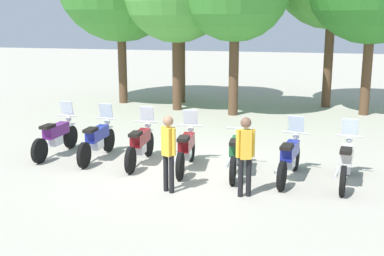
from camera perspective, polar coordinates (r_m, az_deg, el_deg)
name	(u,v)px	position (r m, az deg, el deg)	size (l,w,h in m)	color
ground_plane	(187,168)	(12.35, -0.56, -4.57)	(80.00, 80.00, 0.00)	#ADA899
motorcycle_0	(56,136)	(13.87, -15.20, -0.88)	(0.62, 2.19, 1.37)	black
motorcycle_1	(97,139)	(13.24, -10.72, -1.29)	(0.62, 2.19, 1.37)	black
motorcycle_2	(140,144)	(12.65, -5.89, -1.78)	(0.62, 2.19, 1.37)	black
motorcycle_3	(186,148)	(12.14, -0.67, -2.34)	(0.62, 2.19, 1.37)	black
motorcycle_4	(236,153)	(11.85, 5.06, -2.84)	(0.62, 2.19, 0.99)	black
motorcycle_5	(290,157)	(11.63, 11.05, -3.26)	(0.68, 2.18, 1.37)	black
motorcycle_6	(346,161)	(11.61, 17.14, -3.63)	(0.65, 2.19, 1.37)	black
person_0	(245,151)	(10.25, 6.08, -2.60)	(0.40, 0.29, 1.67)	black
person_1	(168,148)	(10.47, -2.70, -2.29)	(0.39, 0.29, 1.65)	black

